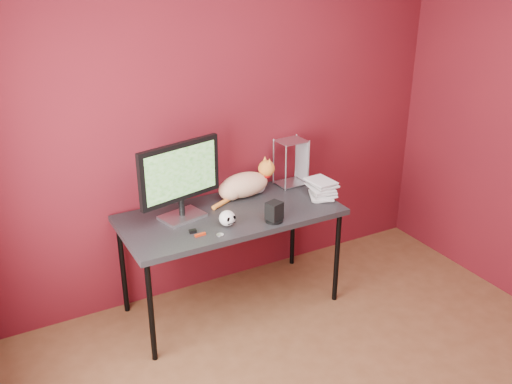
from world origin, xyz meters
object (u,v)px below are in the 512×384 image
desk (231,219)px  book_stack (314,110)px  monitor (180,177)px  cat (245,184)px  speaker (274,213)px  skull_mug (227,218)px

desk → book_stack: (0.63, -0.04, 0.70)m
monitor → cat: bearing=-1.2°
monitor → cat: monitor is taller
monitor → book_stack: (0.95, -0.12, 0.35)m
monitor → book_stack: bearing=-20.9°
cat → speaker: 0.46m
book_stack → cat: bearing=150.4°
desk → book_stack: 0.94m
skull_mug → speaker: speaker is taller
speaker → desk: bearing=108.2°
monitor → skull_mug: 0.41m
speaker → book_stack: book_stack is taller
monitor → book_stack: book_stack is taller
skull_mug → speaker: bearing=-26.2°
desk → cat: 0.33m
speaker → book_stack: size_ratio=0.11×
desk → speaker: bearing=-53.1°
monitor → skull_mug: size_ratio=5.45×
monitor → skull_mug: monitor is taller
speaker → book_stack: 0.76m
desk → book_stack: bearing=-3.2°
cat → book_stack: book_stack is taller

